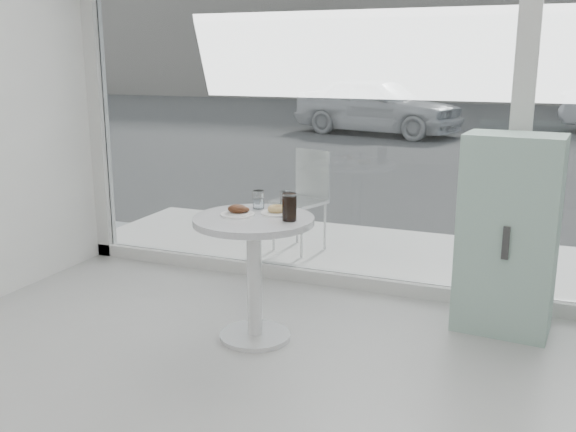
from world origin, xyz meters
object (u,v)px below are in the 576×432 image
at_px(plate_donut, 277,211).
at_px(cola_glass, 289,208).
at_px(plate_fritter, 238,211).
at_px(car_white, 378,105).
at_px(main_table, 254,253).
at_px(water_tumbler_b, 286,202).
at_px(water_tumbler_a, 258,201).
at_px(mint_cabinet, 508,235).
at_px(patio_chair, 305,194).

distance_m(plate_donut, cola_glass, 0.18).
xyz_separation_m(plate_fritter, cola_glass, (0.33, -0.00, 0.05)).
bearing_deg(car_white, cola_glass, -154.30).
distance_m(main_table, water_tumbler_b, 0.37).
height_order(water_tumbler_a, cola_glass, cola_glass).
height_order(plate_fritter, plate_donut, plate_fritter).
relative_size(plate_donut, water_tumbler_a, 1.73).
xyz_separation_m(mint_cabinet, water_tumbler_b, (-1.27, -0.51, 0.20)).
bearing_deg(cola_glass, car_white, 101.71).
bearing_deg(car_white, plate_fritter, -155.96).
xyz_separation_m(plate_fritter, water_tumbler_a, (0.03, 0.21, 0.02)).
relative_size(plate_fritter, plate_donut, 1.04).
bearing_deg(car_white, mint_cabinet, -147.41).
height_order(main_table, mint_cabinet, mint_cabinet).
distance_m(plate_fritter, cola_glass, 0.33).
height_order(main_table, water_tumbler_a, water_tumbler_a).
height_order(plate_donut, cola_glass, cola_glass).
height_order(main_table, patio_chair, patio_chair).
bearing_deg(cola_glass, main_table, -179.61).
height_order(water_tumbler_b, cola_glass, cola_glass).
xyz_separation_m(main_table, car_white, (-2.03, 10.91, 0.09)).
xyz_separation_m(car_white, water_tumbler_a, (1.97, -10.70, 0.18)).
relative_size(main_table, car_white, 0.20).
xyz_separation_m(car_white, cola_glass, (2.26, -10.91, 0.20)).
xyz_separation_m(car_white, water_tumbler_b, (2.15, -10.70, 0.18)).
bearing_deg(water_tumbler_b, plate_fritter, -136.32).
bearing_deg(mint_cabinet, cola_glass, -143.25).
bearing_deg(water_tumbler_b, water_tumbler_a, 179.77).
height_order(patio_chair, car_white, car_white).
bearing_deg(water_tumbler_a, main_table, -72.74).
bearing_deg(water_tumbler_b, car_white, 101.38).
relative_size(main_table, plate_fritter, 3.77).
height_order(mint_cabinet, car_white, car_white).
xyz_separation_m(plate_donut, water_tumbler_a, (-0.17, 0.09, 0.03)).
relative_size(car_white, water_tumbler_b, 30.81).
bearing_deg(plate_fritter, plate_donut, 30.75).
height_order(car_white, plate_donut, car_white).
height_order(mint_cabinet, cola_glass, mint_cabinet).
relative_size(patio_chair, plate_donut, 4.40).
distance_m(main_table, mint_cabinet, 1.57).
xyz_separation_m(main_table, cola_glass, (0.23, 0.00, 0.30)).
xyz_separation_m(car_white, plate_donut, (2.13, -10.79, 0.14)).
bearing_deg(patio_chair, car_white, 119.70).
relative_size(main_table, mint_cabinet, 0.62).
distance_m(car_white, plate_fritter, 11.08).
relative_size(patio_chair, plate_fritter, 4.23).
height_order(car_white, water_tumbler_b, car_white).
relative_size(main_table, cola_glass, 4.81).
bearing_deg(plate_donut, water_tumbler_a, 150.56).
bearing_deg(plate_fritter, car_white, 100.04).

